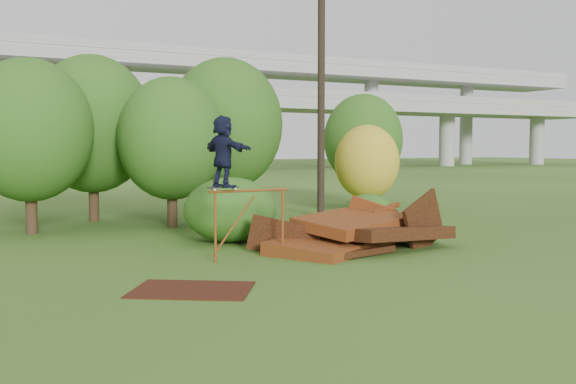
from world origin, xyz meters
name	(u,v)px	position (x,y,z in m)	size (l,w,h in m)	color
ground	(359,267)	(0.00, 0.00, 0.00)	(240.00, 240.00, 0.00)	#2D5116
scrap_pile	(357,233)	(1.37, 2.20, 0.41)	(5.62, 3.49, 1.85)	#3F1A0B
grind_rail	(250,211)	(-1.84, 1.97, 1.18)	(2.08, 0.14, 1.70)	brown
skateboard	(224,188)	(-2.51, 1.95, 1.76)	(0.74, 0.22, 0.08)	black
skater	(223,151)	(-2.51, 1.95, 2.61)	(1.55, 0.49, 1.67)	black
flat_plate	(192,290)	(-4.13, -0.57, 0.01)	(2.20, 1.57, 0.03)	#37160B
tree_0	(29,130)	(-6.09, 9.24, 3.22)	(3.87, 3.87, 5.45)	black
tree_1	(92,124)	(-3.72, 11.95, 3.54)	(4.34, 4.34, 6.04)	black
tree_2	(171,139)	(-1.68, 8.95, 2.99)	(3.59, 3.59, 5.06)	black
tree_3	(225,124)	(1.06, 11.02, 3.57)	(4.40, 4.40, 6.11)	black
tree_4	(367,162)	(6.58, 9.56, 2.10)	(2.61, 2.61, 3.61)	black
tree_5	(363,140)	(8.74, 13.12, 3.05)	(3.69, 3.69, 5.18)	black
shrub_left	(230,210)	(-1.18, 4.89, 0.93)	(2.67, 2.47, 1.85)	#2C5616
shrub_right	(368,212)	(3.90, 5.47, 0.59)	(1.65, 1.52, 1.17)	#2C5616
utility_pole	(321,94)	(4.40, 9.48, 4.74)	(1.40, 0.28, 9.32)	black
freeway_overpass	(43,77)	(0.00, 62.92, 10.32)	(160.00, 15.00, 13.70)	gray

